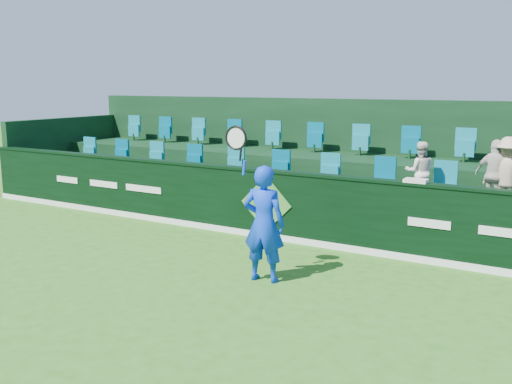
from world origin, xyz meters
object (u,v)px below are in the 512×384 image
Objects in this scene: tennis_player at (264,223)px; spectator_right at (508,174)px; spectator_middle at (495,175)px; spectator_left at (420,172)px; towel at (416,181)px.

spectator_right is at bearing 48.19° from tennis_player.
spectator_right is at bearing -160.88° from spectator_middle.
spectator_left is 0.92× the size of spectator_middle.
spectator_right is (1.51, 0.00, 0.08)m from spectator_left.
spectator_middle is at bearing 159.57° from spectator_left.
spectator_left is 1.14m from towel.
tennis_player is 4.48m from spectator_right.
tennis_player is 6.30× the size of towel.
spectator_left is at bearing 66.25° from tennis_player.
spectator_left is at bearing 9.62° from spectator_right.
spectator_left is (1.46, 3.31, 0.45)m from tennis_player.
spectator_middle reaches higher than spectator_left.
spectator_right reaches higher than spectator_middle.
spectator_right is (0.20, 0.00, 0.03)m from spectator_middle.
tennis_player reaches higher than spectator_left.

